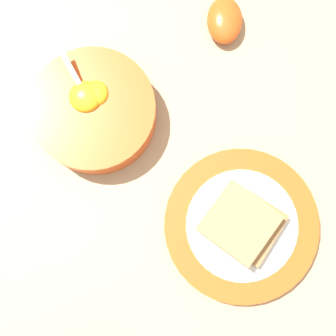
{
  "coord_description": "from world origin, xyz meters",
  "views": [
    {
      "loc": [
        -0.01,
        0.0,
        0.66
      ],
      "look_at": [
        0.06,
        -0.04,
        0.02
      ],
      "focal_mm": 50.0,
      "sensor_mm": 36.0,
      "label": 1
    }
  ],
  "objects_px": {
    "soup_spoon": "(225,12)",
    "toast_sandwich": "(243,224)",
    "egg_bowl": "(95,111)",
    "toast_plate": "(241,225)"
  },
  "relations": [
    {
      "from": "soup_spoon",
      "to": "egg_bowl",
      "type": "bearing_deg",
      "value": 103.58
    },
    {
      "from": "egg_bowl",
      "to": "toast_plate",
      "type": "relative_size",
      "value": 0.8
    },
    {
      "from": "toast_sandwich",
      "to": "soup_spoon",
      "type": "relative_size",
      "value": 0.74
    },
    {
      "from": "egg_bowl",
      "to": "toast_plate",
      "type": "distance_m",
      "value": 0.26
    },
    {
      "from": "toast_plate",
      "to": "soup_spoon",
      "type": "distance_m",
      "value": 0.31
    },
    {
      "from": "egg_bowl",
      "to": "toast_sandwich",
      "type": "bearing_deg",
      "value": -153.51
    },
    {
      "from": "egg_bowl",
      "to": "toast_sandwich",
      "type": "xyz_separation_m",
      "value": [
        -0.23,
        -0.11,
        0.0
      ]
    },
    {
      "from": "toast_sandwich",
      "to": "soup_spoon",
      "type": "bearing_deg",
      "value": -22.66
    },
    {
      "from": "soup_spoon",
      "to": "toast_sandwich",
      "type": "bearing_deg",
      "value": 157.34
    },
    {
      "from": "toast_plate",
      "to": "egg_bowl",
      "type": "bearing_deg",
      "value": 26.48
    }
  ]
}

